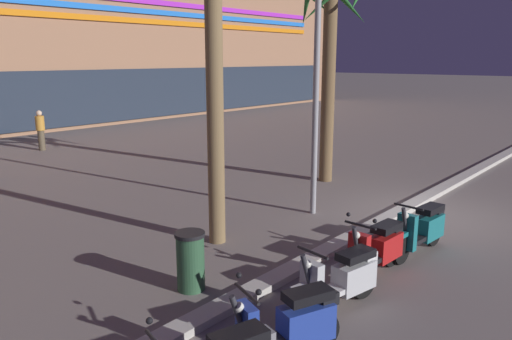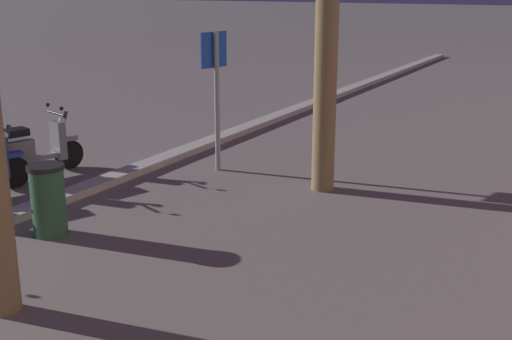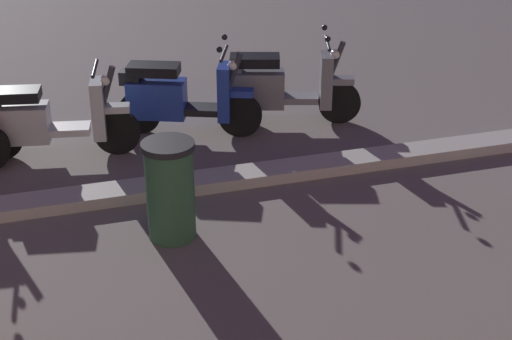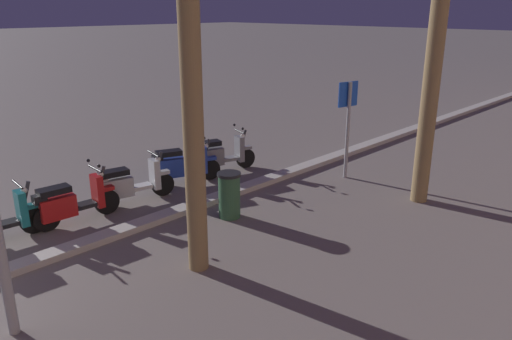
% 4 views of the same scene
% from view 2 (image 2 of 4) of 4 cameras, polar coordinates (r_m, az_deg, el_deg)
% --- Properties ---
extents(scooter_grey_lead_nearest, '(1.72, 0.77, 1.17)m').
position_cam_2_polar(scooter_grey_lead_nearest, '(11.87, -19.04, 1.59)').
color(scooter_grey_lead_nearest, black).
rests_on(scooter_grey_lead_nearest, ground).
extents(crossing_sign, '(0.59, 0.18, 2.40)m').
position_cam_2_polar(crossing_sign, '(11.48, -3.45, 7.29)').
color(crossing_sign, '#939399').
rests_on(crossing_sign, ground).
extents(litter_bin, '(0.48, 0.48, 0.95)m').
position_cam_2_polar(litter_bin, '(9.05, -17.39, -2.43)').
color(litter_bin, '#2D5638').
rests_on(litter_bin, ground).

